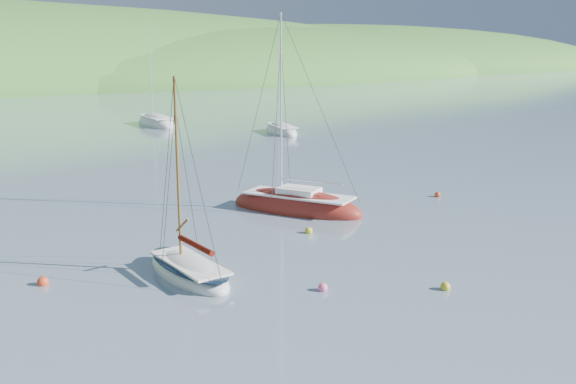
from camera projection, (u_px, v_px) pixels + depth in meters
ground at (395, 297)px, 24.67m from camera, size 700.00×700.00×0.00m
daysailer_white at (189, 271)px, 26.94m from camera, size 2.31×5.85×8.89m
sloop_red at (296, 207)px, 37.74m from camera, size 6.07×8.74×12.29m
distant_sloop_b at (156, 124)px, 79.71m from camera, size 4.64×9.94×13.65m
distant_sloop_d at (281, 132)px, 72.32m from camera, size 5.11×8.21×11.05m
mooring_buoys at (298, 251)px, 29.86m from camera, size 25.58×11.26×0.46m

